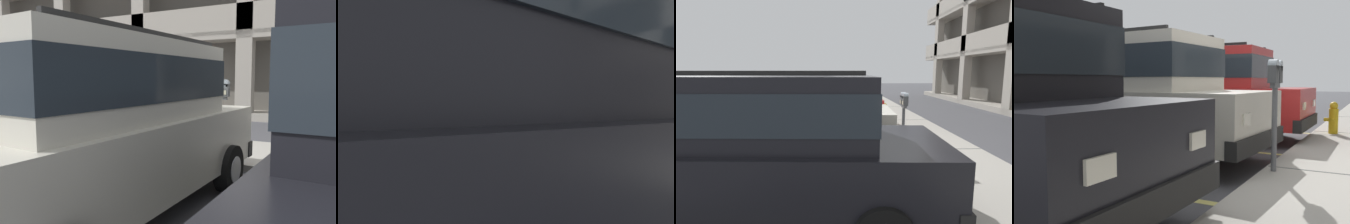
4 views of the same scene
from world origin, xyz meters
The scene contains 6 objects.
ground_plane centered at (0.00, 0.00, -0.05)m, with size 80.00×80.00×0.10m.
sidewalk centered at (0.00, 1.30, 0.06)m, with size 40.00×2.20×0.12m.
parking_stall_lines centered at (1.47, -1.40, 0.00)m, with size 11.85×4.80×0.01m.
silver_suv centered at (-0.17, -2.27, 1.09)m, with size 2.21×4.88×2.03m.
parking_meter_near centered at (0.24, 0.35, 1.19)m, with size 0.35×0.12×1.43m.
fire_hydrant centered at (-3.78, 0.65, 0.46)m, with size 0.30×0.30×0.70m.
Camera 1 is at (2.17, -5.13, 1.58)m, focal length 35.00 mm.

